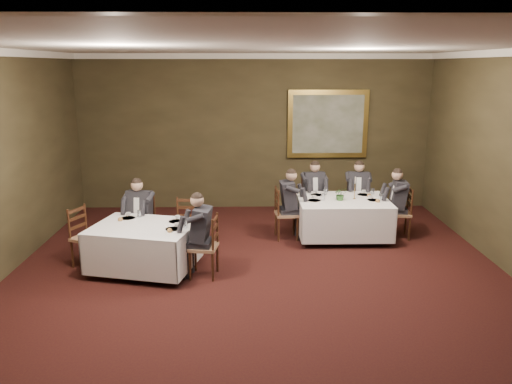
{
  "coord_description": "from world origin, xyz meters",
  "views": [
    {
      "loc": [
        -0.2,
        -6.35,
        3.25
      ],
      "look_at": [
        -0.03,
        1.89,
        1.15
      ],
      "focal_mm": 35.0,
      "sensor_mm": 36.0,
      "label": 1
    }
  ],
  "objects_px": {
    "chair_sec_endleft": "(88,249)",
    "painting": "(328,124)",
    "diner_main_endleft": "(287,212)",
    "chair_main_endright": "(399,223)",
    "diner_main_backleft": "(313,200)",
    "centerpiece": "(341,193)",
    "table_second": "(144,244)",
    "chair_sec_backright": "(187,239)",
    "diner_main_endright": "(399,212)",
    "chair_main_backleft": "(312,211)",
    "diner_main_backright": "(357,200)",
    "diner_sec_endright": "(203,245)",
    "chair_main_backright": "(356,210)",
    "chair_sec_endright": "(205,259)",
    "chair_main_endleft": "(286,224)",
    "candlestick": "(355,191)",
    "table_main": "(343,215)",
    "chair_sec_backleft": "(142,236)",
    "diner_sec_backleft": "(141,224)"
  },
  "relations": [
    {
      "from": "diner_main_backleft",
      "to": "diner_main_backright",
      "type": "distance_m",
      "value": 0.93
    },
    {
      "from": "chair_sec_endleft",
      "to": "painting",
      "type": "xyz_separation_m",
      "value": [
        4.49,
        3.44,
        1.67
      ]
    },
    {
      "from": "diner_sec_endright",
      "to": "chair_sec_endleft",
      "type": "bearing_deg",
      "value": 84.11
    },
    {
      "from": "table_main",
      "to": "diner_main_backright",
      "type": "xyz_separation_m",
      "value": [
        0.46,
        0.88,
        0.06
      ]
    },
    {
      "from": "chair_sec_endright",
      "to": "centerpiece",
      "type": "distance_m",
      "value": 3.05
    },
    {
      "from": "table_main",
      "to": "diner_main_endleft",
      "type": "relative_size",
      "value": 1.29
    },
    {
      "from": "diner_main_endright",
      "to": "chair_sec_backleft",
      "type": "relative_size",
      "value": 1.35
    },
    {
      "from": "table_second",
      "to": "chair_sec_endleft",
      "type": "height_order",
      "value": "chair_sec_endleft"
    },
    {
      "from": "table_second",
      "to": "chair_main_backleft",
      "type": "xyz_separation_m",
      "value": [
        3.04,
        2.42,
        -0.17
      ]
    },
    {
      "from": "table_second",
      "to": "chair_sec_backright",
      "type": "height_order",
      "value": "chair_sec_backright"
    },
    {
      "from": "chair_main_endright",
      "to": "chair_sec_backright",
      "type": "bearing_deg",
      "value": 108.71
    },
    {
      "from": "table_main",
      "to": "painting",
      "type": "distance_m",
      "value": 2.62
    },
    {
      "from": "chair_main_endright",
      "to": "chair_sec_endright",
      "type": "relative_size",
      "value": 1.0
    },
    {
      "from": "table_second",
      "to": "diner_main_backleft",
      "type": "relative_size",
      "value": 1.37
    },
    {
      "from": "diner_main_backright",
      "to": "centerpiece",
      "type": "bearing_deg",
      "value": 66.49
    },
    {
      "from": "table_main",
      "to": "chair_main_backleft",
      "type": "bearing_deg",
      "value": 117.63
    },
    {
      "from": "table_second",
      "to": "diner_main_endright",
      "type": "distance_m",
      "value": 4.84
    },
    {
      "from": "painting",
      "to": "table_main",
      "type": "bearing_deg",
      "value": -90.0
    },
    {
      "from": "diner_sec_endright",
      "to": "chair_sec_backleft",
      "type": "bearing_deg",
      "value": 54.29
    },
    {
      "from": "chair_main_backright",
      "to": "chair_main_endleft",
      "type": "relative_size",
      "value": 1.0
    },
    {
      "from": "table_main",
      "to": "table_second",
      "type": "relative_size",
      "value": 0.94
    },
    {
      "from": "chair_main_backright",
      "to": "diner_main_endright",
      "type": "relative_size",
      "value": 0.74
    },
    {
      "from": "chair_main_backright",
      "to": "diner_main_backright",
      "type": "distance_m",
      "value": 0.23
    },
    {
      "from": "chair_main_endleft",
      "to": "diner_main_endright",
      "type": "xyz_separation_m",
      "value": [
        2.18,
        -0.0,
        0.23
      ]
    },
    {
      "from": "diner_main_backleft",
      "to": "chair_main_backleft",
      "type": "bearing_deg",
      "value": -90.0
    },
    {
      "from": "chair_main_endleft",
      "to": "chair_sec_backleft",
      "type": "height_order",
      "value": "same"
    },
    {
      "from": "diner_main_endleft",
      "to": "chair_sec_endright",
      "type": "height_order",
      "value": "diner_main_endleft"
    },
    {
      "from": "diner_main_endleft",
      "to": "chair_sec_backright",
      "type": "bearing_deg",
      "value": -70.25
    },
    {
      "from": "chair_main_backright",
      "to": "diner_main_endright",
      "type": "xyz_separation_m",
      "value": [
        0.62,
        -0.89,
        0.23
      ]
    },
    {
      "from": "table_second",
      "to": "candlestick",
      "type": "relative_size",
      "value": 4.15
    },
    {
      "from": "candlestick",
      "to": "chair_sec_backright",
      "type": "bearing_deg",
      "value": -164.32
    },
    {
      "from": "chair_main_endright",
      "to": "chair_sec_endleft",
      "type": "xyz_separation_m",
      "value": [
        -5.58,
        -1.29,
        0.0
      ]
    },
    {
      "from": "diner_main_backleft",
      "to": "centerpiece",
      "type": "xyz_separation_m",
      "value": [
        0.39,
        -0.92,
        0.38
      ]
    },
    {
      "from": "chair_sec_backright",
      "to": "painting",
      "type": "distance_m",
      "value": 4.48
    },
    {
      "from": "diner_sec_backleft",
      "to": "chair_sec_endleft",
      "type": "bearing_deg",
      "value": 51.58
    },
    {
      "from": "diner_main_endleft",
      "to": "chair_main_endright",
      "type": "relative_size",
      "value": 1.35
    },
    {
      "from": "diner_main_backleft",
      "to": "chair_sec_endleft",
      "type": "height_order",
      "value": "diner_main_backleft"
    },
    {
      "from": "chair_sec_backleft",
      "to": "diner_main_backleft",
      "type": "bearing_deg",
      "value": -144.33
    },
    {
      "from": "diner_main_backleft",
      "to": "diner_main_endleft",
      "type": "height_order",
      "value": "same"
    },
    {
      "from": "chair_sec_endleft",
      "to": "diner_sec_backleft",
      "type": "bearing_deg",
      "value": 155.65
    },
    {
      "from": "chair_sec_endright",
      "to": "centerpiece",
      "type": "height_order",
      "value": "centerpiece"
    },
    {
      "from": "chair_main_backleft",
      "to": "chair_sec_endleft",
      "type": "relative_size",
      "value": 1.0
    },
    {
      "from": "chair_main_endright",
      "to": "chair_main_backleft",
      "type": "bearing_deg",
      "value": 67.24
    },
    {
      "from": "chair_sec_backright",
      "to": "diner_sec_endright",
      "type": "xyz_separation_m",
      "value": [
        0.37,
        -0.93,
        0.23
      ]
    },
    {
      "from": "chair_sec_endleft",
      "to": "diner_sec_endright",
      "type": "bearing_deg",
      "value": 101.42
    },
    {
      "from": "diner_main_endleft",
      "to": "painting",
      "type": "height_order",
      "value": "painting"
    },
    {
      "from": "chair_sec_endright",
      "to": "chair_main_endleft",
      "type": "bearing_deg",
      "value": -31.26
    },
    {
      "from": "chair_main_backright",
      "to": "chair_main_endright",
      "type": "height_order",
      "value": "same"
    },
    {
      "from": "diner_main_backleft",
      "to": "diner_main_backright",
      "type": "xyz_separation_m",
      "value": [
        0.93,
        -0.0,
        0.0
      ]
    },
    {
      "from": "diner_main_backright",
      "to": "candlestick",
      "type": "xyz_separation_m",
      "value": [
        -0.25,
        -0.83,
        0.42
      ]
    }
  ]
}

